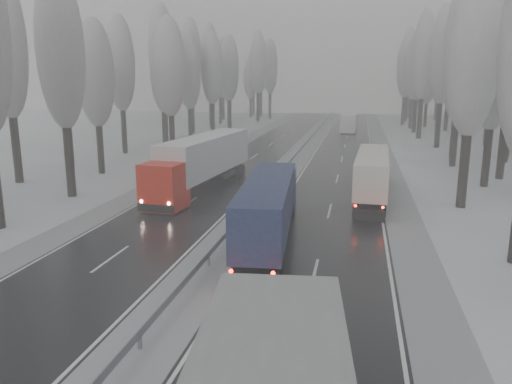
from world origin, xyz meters
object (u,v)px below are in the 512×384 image
(box_truck_distant, at_px, (349,123))
(truck_red_white, at_px, (201,160))
(truck_cream_box, at_px, (372,171))
(truck_blue_box, at_px, (270,204))
(truck_red_red, at_px, (203,150))

(box_truck_distant, distance_m, truck_red_white, 52.48)
(truck_cream_box, bearing_deg, truck_blue_box, -112.93)
(box_truck_distant, bearing_deg, truck_blue_box, -90.23)
(truck_red_white, bearing_deg, truck_blue_box, -51.76)
(truck_blue_box, distance_m, truck_red_red, 23.39)
(box_truck_distant, distance_m, truck_red_red, 44.68)
(truck_blue_box, xyz_separation_m, truck_red_white, (-7.87, 12.15, 0.38))
(truck_red_white, bearing_deg, box_truck_distant, 83.33)
(truck_blue_box, relative_size, truck_cream_box, 1.04)
(truck_blue_box, xyz_separation_m, box_truck_distant, (3.01, 63.49, -0.63))
(truck_cream_box, distance_m, box_truck_distant, 51.13)
(truck_cream_box, relative_size, box_truck_distant, 1.70)
(truck_red_red, bearing_deg, truck_cream_box, -21.45)
(truck_cream_box, distance_m, truck_red_red, 18.44)
(truck_blue_box, distance_m, truck_red_white, 14.48)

